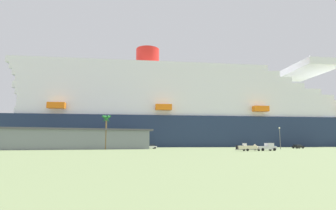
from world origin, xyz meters
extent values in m
plane|color=#66754C|center=(0.00, 30.00, 0.00)|extent=(600.00, 600.00, 0.00)
cube|color=#1E2D4C|center=(25.33, 59.74, 7.89)|extent=(220.42, 58.76, 15.78)
cylinder|color=#1E2D4C|center=(-83.01, 70.66, 7.89)|extent=(40.64, 40.64, 15.78)
cube|color=white|center=(25.33, 59.74, 17.40)|extent=(194.12, 53.19, 3.23)
cube|color=white|center=(21.00, 60.18, 20.62)|extent=(184.33, 51.38, 3.23)
cube|color=white|center=(16.67, 60.61, 23.85)|extent=(175.95, 49.58, 3.23)
cube|color=white|center=(12.33, 61.05, 27.07)|extent=(169.60, 48.46, 3.23)
cube|color=white|center=(8.00, 61.49, 30.30)|extent=(164.22, 47.14, 3.23)
cube|color=white|center=(3.67, 61.92, 33.52)|extent=(153.42, 45.55, 3.23)
cube|color=white|center=(-0.67, 62.36, 36.75)|extent=(148.36, 44.38, 3.23)
cube|color=white|center=(-5.00, 62.80, 39.97)|extent=(143.01, 43.54, 3.23)
cube|color=white|center=(-9.34, 63.24, 43.20)|extent=(138.42, 42.58, 3.23)
cube|color=white|center=(90.34, 53.19, 46.81)|extent=(25.76, 42.80, 4.00)
cylinder|color=red|center=(-7.17, 63.02, 50.43)|extent=(14.63, 14.63, 11.24)
cylinder|color=silver|center=(94.68, 52.75, 50.81)|extent=(0.80, 0.80, 12.00)
cube|color=orange|center=(-52.44, 48.18, 19.65)|extent=(8.28, 3.99, 2.80)
cube|color=orange|center=(-1.88, 43.09, 19.65)|extent=(8.28, 3.99, 2.80)
cube|color=orange|center=(48.68, 37.99, 19.65)|extent=(8.28, 3.99, 2.80)
cube|color=slate|center=(-49.22, 20.76, 3.26)|extent=(70.69, 30.87, 6.52)
cube|color=#4C4C51|center=(-49.22, 20.76, 6.82)|extent=(73.52, 32.10, 0.60)
cube|color=silver|center=(15.67, -15.36, 0.85)|extent=(5.63, 2.08, 0.90)
cube|color=silver|center=(16.68, -15.34, 1.75)|extent=(2.04, 1.87, 0.90)
cube|color=#26333F|center=(17.35, -15.33, 1.66)|extent=(0.12, 1.68, 0.63)
cylinder|color=black|center=(17.62, -14.33, 0.40)|extent=(0.80, 0.29, 0.80)
cylinder|color=black|center=(17.65, -16.33, 0.40)|extent=(0.80, 0.29, 0.80)
cylinder|color=black|center=(13.87, -14.38, 0.40)|extent=(0.80, 0.29, 0.80)
cylinder|color=black|center=(13.90, -16.38, 0.40)|extent=(0.80, 0.29, 0.80)
cube|color=#595960|center=(9.45, -15.45, 0.47)|extent=(6.23, 1.82, 0.16)
cube|color=#595960|center=(13.12, -15.40, 0.47)|extent=(2.03, 0.15, 0.10)
cylinder|color=black|center=(9.16, -14.49, 0.32)|extent=(0.64, 0.23, 0.64)
cylinder|color=black|center=(9.19, -16.41, 0.32)|extent=(0.64, 0.23, 0.64)
cube|color=beige|center=(9.45, -15.45, 1.00)|extent=(5.67, 2.00, 0.90)
cone|color=beige|center=(12.67, -15.40, 1.00)|extent=(1.22, 1.74, 1.73)
cube|color=silver|center=(8.89, -15.46, 1.80)|extent=(0.81, 1.01, 0.70)
cube|color=black|center=(6.43, -15.49, 1.00)|extent=(0.37, 0.51, 1.10)
cylinder|color=brown|center=(-29.10, 9.83, 5.15)|extent=(0.57, 0.57, 10.29)
cone|color=#1E6628|center=(-28.70, 9.89, 10.39)|extent=(1.18, 3.36, 1.88)
cone|color=#1E6628|center=(-28.95, 10.20, 10.39)|extent=(3.01, 1.73, 2.63)
cone|color=#1E6628|center=(-29.24, 10.20, 10.39)|extent=(3.08, 1.72, 2.53)
cone|color=#1E6628|center=(-29.50, 9.79, 10.39)|extent=(1.03, 3.25, 2.20)
cone|color=#1E6628|center=(-29.35, 9.52, 10.39)|extent=(2.85, 2.52, 2.38)
cone|color=#1E6628|center=(-28.89, 9.48, 10.39)|extent=(2.89, 2.10, 2.64)
sphere|color=#1E6628|center=(-29.10, 9.83, 10.29)|extent=(1.10, 1.10, 1.10)
cylinder|color=slate|center=(30.15, -1.82, 3.57)|extent=(0.20, 0.20, 7.14)
sphere|color=#F9F2CC|center=(30.15, -1.82, 7.39)|extent=(0.56, 0.56, 0.56)
cube|color=#264C99|center=(39.92, 18.73, 0.68)|extent=(4.61, 2.42, 0.70)
cube|color=#1E232D|center=(40.14, 18.70, 1.31)|extent=(2.66, 2.00, 0.55)
cylinder|color=black|center=(38.36, 17.95, 0.33)|extent=(0.68, 0.30, 0.66)
cylinder|color=black|center=(38.59, 19.85, 0.33)|extent=(0.68, 0.30, 0.66)
cylinder|color=black|center=(41.25, 17.60, 0.33)|extent=(0.68, 0.30, 0.66)
cylinder|color=black|center=(41.48, 19.50, 0.33)|extent=(0.68, 0.30, 0.66)
cube|color=black|center=(44.04, 6.62, 0.68)|extent=(4.98, 2.58, 0.70)
cube|color=#1E232D|center=(43.80, 6.58, 1.31)|extent=(2.90, 2.04, 0.55)
cylinder|color=black|center=(45.42, 7.77, 0.33)|extent=(0.69, 0.33, 0.66)
cylinder|color=black|center=(45.73, 6.01, 0.33)|extent=(0.69, 0.33, 0.66)
cylinder|color=black|center=(42.34, 7.22, 0.33)|extent=(0.69, 0.33, 0.66)
cylinder|color=black|center=(42.65, 5.47, 0.33)|extent=(0.69, 0.33, 0.66)
cube|color=white|center=(-12.75, 15.55, 0.68)|extent=(4.86, 2.61, 0.70)
cube|color=#1E232D|center=(-12.53, 15.59, 1.31)|extent=(2.83, 2.06, 0.55)
cylinder|color=black|center=(-14.09, 14.38, 0.33)|extent=(0.69, 0.34, 0.66)
cylinder|color=black|center=(-14.41, 16.16, 0.33)|extent=(0.69, 0.34, 0.66)
cylinder|color=black|center=(-11.09, 14.93, 0.33)|extent=(0.69, 0.34, 0.66)
cylinder|color=black|center=(-11.42, 16.71, 0.33)|extent=(0.69, 0.34, 0.66)
camera|label=1|loc=(-28.61, -82.87, 2.39)|focal=28.08mm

